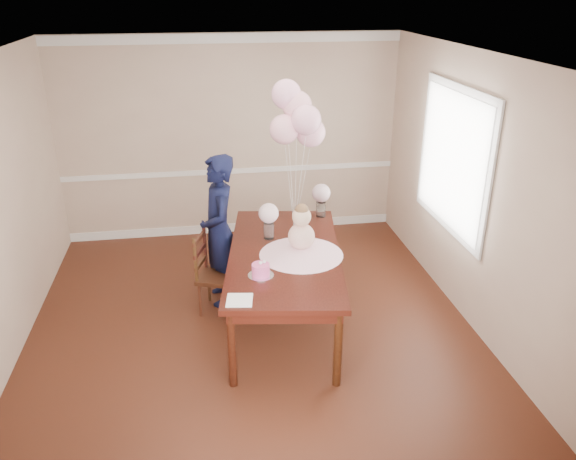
{
  "coord_description": "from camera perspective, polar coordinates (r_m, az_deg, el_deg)",
  "views": [
    {
      "loc": [
        -0.41,
        -4.88,
        3.28
      ],
      "look_at": [
        0.39,
        0.07,
        1.05
      ],
      "focal_mm": 35.0,
      "sensor_mm": 36.0,
      "label": 1
    }
  ],
  "objects": [
    {
      "name": "balloon_e",
      "position": [
        5.87,
        2.32,
        9.87
      ],
      "size": [
        0.3,
        0.3,
        0.3
      ],
      "primitive_type": "sphere",
      "color": "#FFB4CF",
      "rests_on": "balloon_ribbon_e"
    },
    {
      "name": "balloon_ribbon_b",
      "position": [
        5.9,
        1.23,
        4.78
      ],
      "size": [
        0.1,
        0.07,
        1.02
      ],
      "primitive_type": "cylinder",
      "rotation": [
        0.05,
        0.1,
        -0.15
      ],
      "color": "white",
      "rests_on": "balloon_weight"
    },
    {
      "name": "wall_front",
      "position": [
        3.09,
        0.52,
        -14.68
      ],
      "size": [
        4.5,
        0.02,
        2.7
      ],
      "primitive_type": "cube",
      "color": "tan",
      "rests_on": "floor"
    },
    {
      "name": "ceiling",
      "position": [
        4.93,
        -4.5,
        17.16
      ],
      "size": [
        4.5,
        5.0,
        0.02
      ],
      "primitive_type": "cube",
      "color": "white",
      "rests_on": "wall_back"
    },
    {
      "name": "balloon_b",
      "position": [
        5.69,
        1.85,
        11.12
      ],
      "size": [
        0.3,
        0.3,
        0.3
      ],
      "primitive_type": "sphere",
      "color": "#FFB4D6",
      "rests_on": "balloon_ribbon_b"
    },
    {
      "name": "chair_slat_low",
      "position": [
        6.01,
        -8.84,
        -3.31
      ],
      "size": [
        0.14,
        0.35,
        0.04
      ],
      "primitive_type": "cube",
      "rotation": [
        0.0,
        0.0,
        -0.33
      ],
      "color": "#3A1D10",
      "rests_on": "dining_chair_seat"
    },
    {
      "name": "cake_flower_b",
      "position": [
        5.1,
        -2.43,
        -3.23
      ],
      "size": [
        0.03,
        0.03,
        0.03
      ],
      "primitive_type": "sphere",
      "color": "white",
      "rests_on": "birthday_cake"
    },
    {
      "name": "chair_back_post_r",
      "position": [
        6.1,
        -8.44,
        -1.74
      ],
      "size": [
        0.05,
        0.05,
        0.5
      ],
      "primitive_type": "cylinder",
      "rotation": [
        0.0,
        0.0,
        -0.33
      ],
      "color": "black",
      "rests_on": "dining_chair_seat"
    },
    {
      "name": "balloon_weight",
      "position": [
        6.11,
        0.67,
        0.32
      ],
      "size": [
        0.05,
        0.05,
        0.02
      ],
      "primitive_type": "cylinder",
      "rotation": [
        0.0,
        0.0,
        -0.15
      ],
      "color": "silver",
      "rests_on": "dining_table_top"
    },
    {
      "name": "table_leg_br",
      "position": [
        6.68,
        3.58,
        -1.8
      ],
      "size": [
        0.09,
        0.09,
        0.76
      ],
      "primitive_type": "cylinder",
      "rotation": [
        0.0,
        0.0,
        -0.15
      ],
      "color": "black",
      "rests_on": "floor"
    },
    {
      "name": "balloon_ribbon_c",
      "position": [
        5.96,
        0.79,
        5.53
      ],
      "size": [
        0.04,
        0.1,
        1.13
      ],
      "primitive_type": "cylinder",
      "rotation": [
        -0.09,
        0.02,
        -0.15
      ],
      "color": "silver",
      "rests_on": "balloon_weight"
    },
    {
      "name": "chair_leg_br",
      "position": [
        6.23,
        -5.2,
        -5.86
      ],
      "size": [
        0.05,
        0.05,
        0.38
      ],
      "primitive_type": "cylinder",
      "rotation": [
        0.0,
        0.0,
        -0.33
      ],
      "color": "#361F0E",
      "rests_on": "floor"
    },
    {
      "name": "crown_molding",
      "position": [
        7.41,
        -6.26,
        18.8
      ],
      "size": [
        4.5,
        0.02,
        0.12
      ],
      "primitive_type": "cube",
      "color": "white",
      "rests_on": "wall_back"
    },
    {
      "name": "balloon_c",
      "position": [
        5.82,
        0.93,
        12.52
      ],
      "size": [
        0.3,
        0.3,
        0.3
      ],
      "primitive_type": "sphere",
      "color": "#FAB1C8",
      "rests_on": "balloon_ribbon_c"
    },
    {
      "name": "cake_platter",
      "position": [
        5.14,
        -2.78,
        -4.62
      ],
      "size": [
        0.27,
        0.27,
        0.01
      ],
      "primitive_type": "cylinder",
      "rotation": [
        0.0,
        0.0,
        -0.15
      ],
      "color": "silver",
      "rests_on": "dining_table_top"
    },
    {
      "name": "chair_slat_top",
      "position": [
        5.89,
        -9.01,
        -0.84
      ],
      "size": [
        0.14,
        0.35,
        0.04
      ],
      "primitive_type": "cube",
      "rotation": [
        0.0,
        0.0,
        -0.33
      ],
      "color": "#3E1B10",
      "rests_on": "dining_chair_seat"
    },
    {
      "name": "chair_leg_bl",
      "position": [
        6.31,
        -8.03,
        -5.58
      ],
      "size": [
        0.05,
        0.05,
        0.38
      ],
      "primitive_type": "cylinder",
      "rotation": [
        0.0,
        0.0,
        -0.33
      ],
      "color": "#331A0D",
      "rests_on": "floor"
    },
    {
      "name": "balloon_d",
      "position": [
        5.82,
        -0.17,
        13.62
      ],
      "size": [
        0.3,
        0.3,
        0.3
      ],
      "primitive_type": "sphere",
      "color": "#FEB3D9",
      "rests_on": "balloon_ribbon_d"
    },
    {
      "name": "roses_far",
      "position": [
        6.33,
        3.39,
        3.78
      ],
      "size": [
        0.21,
        0.21,
        0.21
      ],
      "primitive_type": "sphere",
      "color": "beige",
      "rests_on": "rose_vase_far"
    },
    {
      "name": "chair_leg_fl",
      "position": [
        6.05,
        -8.93,
        -7.05
      ],
      "size": [
        0.05,
        0.05,
        0.38
      ],
      "primitive_type": "cylinder",
      "rotation": [
        0.0,
        0.0,
        -0.33
      ],
      "color": "#3E1B10",
      "rests_on": "floor"
    },
    {
      "name": "dining_table_top",
      "position": [
        5.58,
        -0.35,
        -2.5
      ],
      "size": [
        1.41,
        2.32,
        0.05
      ],
      "primitive_type": "cube",
      "rotation": [
        0.0,
        0.0,
        -0.15
      ],
      "color": "black",
      "rests_on": "table_leg_fl"
    },
    {
      "name": "chair_leg_fr",
      "position": [
        5.96,
        -5.98,
        -7.37
      ],
      "size": [
        0.05,
        0.05,
        0.38
      ],
      "primitive_type": "cylinder",
      "rotation": [
        0.0,
        0.0,
        -0.33
      ],
      "color": "#3E1F11",
      "rests_on": "floor"
    },
    {
      "name": "table_leg_bl",
      "position": [
        6.68,
        -4.28,
        -1.82
      ],
      "size": [
        0.09,
        0.09,
        0.76
      ],
      "primitive_type": "cylinder",
      "rotation": [
        0.0,
        0.0,
        -0.15
      ],
      "color": "black",
      "rests_on": "floor"
    },
    {
      "name": "cake_flower_a",
      "position": [
        5.08,
        -2.8,
        -3.34
      ],
      "size": [
        0.03,
        0.03,
        0.03
      ],
      "primitive_type": "sphere",
      "color": "white",
      "rests_on": "birthday_cake"
    },
    {
      "name": "wall_back",
      "position": [
        7.63,
        -5.83,
        9.2
      ],
      "size": [
        4.5,
        0.02,
        2.7
      ],
      "primitive_type": "cube",
      "color": "tan",
      "rests_on": "floor"
    },
    {
      "name": "chair_slat_mid",
      "position": [
        5.95,
        -8.92,
        -2.08
      ],
      "size": [
        0.14,
        0.35,
        0.04
      ],
      "primitive_type": "cube",
      "rotation": [
        0.0,
        0.0,
        -0.33
      ],
      "color": "#35120E",
      "rests_on": "dining_chair_seat"
    },
    {
      "name": "window_frame",
      "position": [
        6.23,
        16.44,
        6.87
      ],
      "size": [
        0.02,
        1.66,
        1.56
      ],
      "primitive_type": "cube",
      "color": "silver",
      "rests_on": "wall_right"
    },
    {
      "name": "chair_rail_trim",
      "position": [
        7.75,
        -5.69,
        5.97
      ],
      "size": [
        4.5,
        0.02,
        0.07
      ],
      "primitive_type": "cube",
      "color": "white",
      "rests_on": "wall_back"
    },
    {
      "name": "floor",
      "position": [
        5.89,
        -3.65,
        -9.92
      ],
      "size": [
        4.5,
        5.0,
        0.0
      ],
      "primitive_type": "cube",
      "color": "#35160D",
      "rests_on": "ground"
    },
    {
      "name": "balloon_ribbon_e",
      "position": [
        6.0,
        1.46,
        4.26
      ],
      "size": [
        0.16,
        0.06,
        0.85
      ],
      "primitive_type": "cylinder",
      "rotation": [
        -0.09,
        0.17,
        -0.15
      ],
      "color": "silver",
      "rests_on": "balloon_weight"
    },
    {
      "name": "balloon_ribbon_d",
      "position": [
        5.95,
        0.26,
        6.06
      ],
      "size": [
        0.07,
        0.12,
        1.23
      ],
      "primitive_type": "cylinder",
      "rotation": [
        -0.09,
        -0.07,
        -0.15
      ],
      "color": "white",
      "rests_on": "balloon_weight"
    },
    {
      "name": "table_leg_fr",
      "position": [
        4.96,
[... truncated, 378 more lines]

